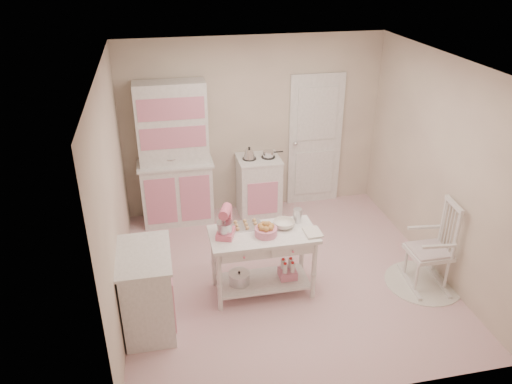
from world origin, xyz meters
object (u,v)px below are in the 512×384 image
work_table (263,263)px  rocking_chair (430,245)px  hutch (174,155)px  base_cabinet (148,291)px  stand_mixer (225,223)px  stove (259,186)px  bread_basket (266,232)px

work_table → rocking_chair: bearing=-7.2°
hutch → base_cabinet: 2.36m
rocking_chair → work_table: rocking_chair is taller
work_table → hutch: bearing=114.1°
stand_mixer → rocking_chair: bearing=13.4°
hutch → stove: hutch is taller
hutch → base_cabinet: (-0.45, -2.24, -0.58)m
base_cabinet → stand_mixer: size_ratio=2.71×
base_cabinet → rocking_chair: (3.25, 0.09, 0.09)m
base_cabinet → rocking_chair: 3.25m
stand_mixer → bread_basket: size_ratio=1.36×
stove → rocking_chair: rocking_chair is taller
stand_mixer → hutch: bearing=122.8°
hutch → work_table: (0.85, -1.91, -0.64)m
hutch → rocking_chair: size_ratio=1.89×
rocking_chair → stand_mixer: bearing=179.6°
hutch → stand_mixer: hutch is taller
hutch → stand_mixer: (0.43, -1.89, -0.07)m
base_cabinet → work_table: (1.31, 0.33, -0.06)m
stove → base_cabinet: bearing=-127.0°
base_cabinet → rocking_chair: rocking_chair is taller
work_table → stand_mixer: (-0.42, 0.02, 0.57)m
stove → work_table: 1.89m
base_cabinet → work_table: 1.35m
hutch → base_cabinet: hutch is taller
rocking_chair → bread_basket: 1.96m
hutch → stand_mixer: bearing=-77.1°
base_cabinet → work_table: base_cabinet is taller
rocking_chair → work_table: size_ratio=0.92×
stand_mixer → bread_basket: (0.44, -0.07, -0.12)m
bread_basket → stand_mixer: bearing=171.0°
rocking_chair → bread_basket: size_ratio=4.40×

